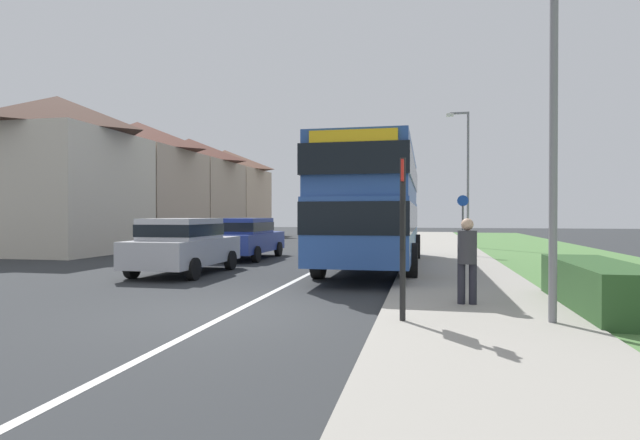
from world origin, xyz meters
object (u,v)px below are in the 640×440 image
parked_car_silver (184,243)px  pedestrian_at_stop (467,257)px  bus_stop_sign (403,227)px  cycle_route_sign (463,222)px  street_lamp_mid (466,170)px  street_lamp_near (547,33)px  double_decker_bus (374,202)px  parked_car_blue (245,236)px

parked_car_silver → pedestrian_at_stop: bearing=-28.0°
bus_stop_sign → cycle_route_sign: bus_stop_sign is taller
bus_stop_sign → street_lamp_mid: 19.09m
street_lamp_near → bus_stop_sign: bearing=-171.0°
pedestrian_at_stop → bus_stop_sign: bearing=-123.0°
double_decker_bus → pedestrian_at_stop: 7.09m
parked_car_silver → pedestrian_at_stop: pedestrian_at_stop is taller
bus_stop_sign → street_lamp_mid: bearing=82.9°
bus_stop_sign → street_lamp_mid: street_lamp_mid is taller
parked_car_blue → cycle_route_sign: size_ratio=1.79×
parked_car_blue → bus_stop_sign: size_ratio=1.73×
pedestrian_at_stop → bus_stop_sign: 2.06m
bus_stop_sign → street_lamp_near: (2.11, 0.34, 2.91)m
parked_car_silver → street_lamp_mid: bearing=55.7°
double_decker_bus → street_lamp_near: street_lamp_near is taller
pedestrian_at_stop → street_lamp_mid: (1.26, 17.12, 3.06)m
parked_car_blue → street_lamp_near: street_lamp_near is taller
double_decker_bus → street_lamp_near: (3.37, -7.92, 2.31)m
street_lamp_near → street_lamp_mid: street_lamp_near is taller
parked_car_blue → pedestrian_at_stop: pedestrian_at_stop is taller
street_lamp_near → street_lamp_mid: (0.23, 18.45, -0.42)m
double_decker_bus → parked_car_blue: (-5.32, 2.60, -1.25)m
pedestrian_at_stop → bus_stop_sign: bus_stop_sign is taller
street_lamp_near → pedestrian_at_stop: bearing=127.9°
parked_car_blue → street_lamp_near: 14.10m
pedestrian_at_stop → bus_stop_sign: (-1.08, -1.66, 0.56)m
parked_car_silver → bus_stop_sign: 8.73m
double_decker_bus → pedestrian_at_stop: (2.33, -6.59, -1.17)m
cycle_route_sign → street_lamp_near: 13.12m
parked_car_silver → street_lamp_mid: 16.12m
parked_car_blue → street_lamp_near: size_ratio=0.58×
pedestrian_at_stop → parked_car_blue: bearing=129.8°
parked_car_blue → street_lamp_near: (8.68, -10.52, 3.57)m
street_lamp_mid → parked_car_silver: bearing=-124.3°
street_lamp_mid → street_lamp_near: bearing=-90.7°
bus_stop_sign → street_lamp_near: bearing=9.0°
parked_car_silver → double_decker_bus: bearing=25.5°
cycle_route_sign → street_lamp_near: street_lamp_near is taller
cycle_route_sign → bus_stop_sign: bearing=-97.8°
double_decker_bus → parked_car_silver: 6.01m
parked_car_silver → cycle_route_sign: (8.37, 7.38, 0.53)m
street_lamp_near → cycle_route_sign: bearing=91.4°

